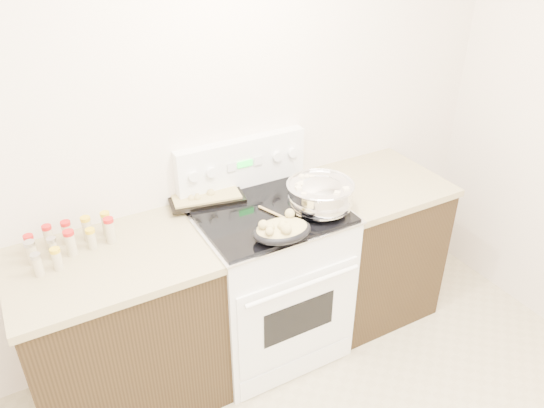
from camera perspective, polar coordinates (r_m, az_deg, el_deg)
room_shell at (r=1.22m, az=17.05°, el=-4.23°), size 4.10×3.60×2.75m
counter_left at (r=2.85m, az=-15.77°, el=-13.00°), size 0.93×0.67×0.92m
counter_right at (r=3.39m, az=10.39°, el=-4.35°), size 0.73×0.67×0.92m
kitchen_range at (r=3.03m, az=-0.50°, el=-7.87°), size 0.78×0.73×1.22m
mixing_bowl at (r=2.73m, az=5.19°, el=0.81°), size 0.45×0.45×0.20m
roasting_pan at (r=2.51m, az=1.04°, el=-2.79°), size 0.31×0.23×0.11m
baking_sheet at (r=2.90m, az=-7.31°, el=1.10°), size 0.44×0.34×0.06m
wooden_spoon at (r=2.65m, az=0.68°, el=-1.87°), size 0.11×0.24×0.04m
blue_ladle at (r=2.74m, az=6.57°, el=-0.29°), size 0.19×0.25×0.10m
spice_jars at (r=2.63m, az=-21.06°, el=-3.68°), size 0.40×0.24×0.13m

